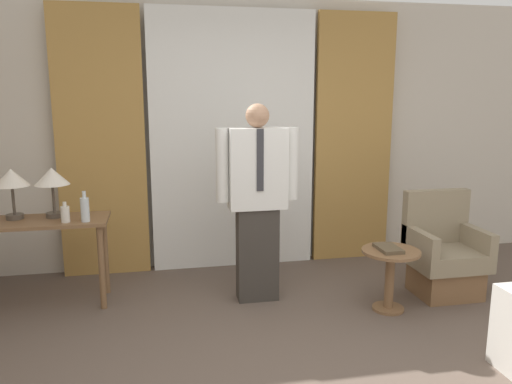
% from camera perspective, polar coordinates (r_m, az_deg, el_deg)
% --- Properties ---
extents(wall_back, '(10.00, 0.06, 2.70)m').
position_cam_1_polar(wall_back, '(5.16, -2.83, 6.53)').
color(wall_back, beige).
rests_on(wall_back, ground_plane).
extents(curtain_sheer_center, '(1.65, 0.06, 2.58)m').
position_cam_1_polar(curtain_sheer_center, '(5.04, -2.61, 5.73)').
color(curtain_sheer_center, white).
rests_on(curtain_sheer_center, ground_plane).
extents(curtain_drape_left, '(0.83, 0.06, 2.58)m').
position_cam_1_polar(curtain_drape_left, '(5.01, -17.30, 5.21)').
color(curtain_drape_left, '#B28442').
rests_on(curtain_drape_left, ground_plane).
extents(curtain_drape_right, '(0.83, 0.06, 2.58)m').
position_cam_1_polar(curtain_drape_right, '(5.38, 11.06, 5.89)').
color(curtain_drape_right, '#B28442').
rests_on(curtain_drape_right, ground_plane).
extents(desk, '(1.19, 0.46, 0.75)m').
position_cam_1_polar(desk, '(4.53, -23.98, -4.52)').
color(desk, brown).
rests_on(desk, ground_plane).
extents(table_lamp_left, '(0.28, 0.28, 0.42)m').
position_cam_1_polar(table_lamp_left, '(4.54, -26.17, 1.22)').
color(table_lamp_left, '#4C4238').
rests_on(table_lamp_left, desk).
extents(table_lamp_right, '(0.28, 0.28, 0.42)m').
position_cam_1_polar(table_lamp_right, '(4.47, -22.29, 1.39)').
color(table_lamp_right, '#4C4238').
rests_on(table_lamp_right, desk).
extents(bottle_near_edge, '(0.07, 0.07, 0.17)m').
position_cam_1_polar(bottle_near_edge, '(4.31, -20.97, -2.35)').
color(bottle_near_edge, silver).
rests_on(bottle_near_edge, desk).
extents(bottle_by_lamp, '(0.07, 0.07, 0.25)m').
position_cam_1_polar(bottle_by_lamp, '(4.27, -18.96, -1.85)').
color(bottle_by_lamp, silver).
rests_on(bottle_by_lamp, desk).
extents(person, '(0.70, 0.23, 1.69)m').
position_cam_1_polar(person, '(4.21, 0.16, -0.57)').
color(person, '#38332D').
rests_on(person, ground_plane).
extents(armchair, '(0.61, 0.53, 0.91)m').
position_cam_1_polar(armchair, '(4.78, 20.68, -6.95)').
color(armchair, brown).
rests_on(armchair, ground_plane).
extents(side_table, '(0.47, 0.47, 0.52)m').
position_cam_1_polar(side_table, '(4.28, 15.08, -8.53)').
color(side_table, brown).
rests_on(side_table, ground_plane).
extents(book, '(0.16, 0.26, 0.03)m').
position_cam_1_polar(book, '(4.21, 14.88, -6.24)').
color(book, brown).
rests_on(book, side_table).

